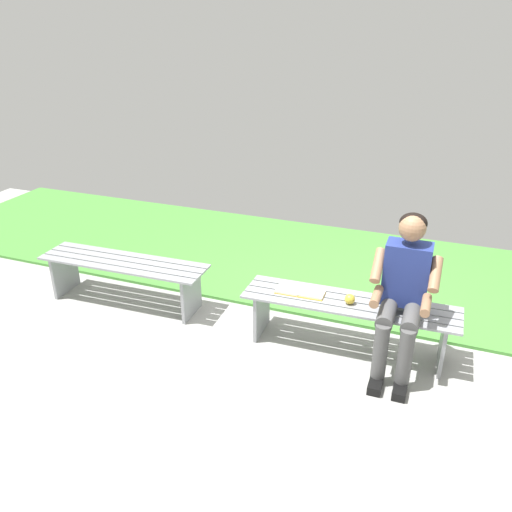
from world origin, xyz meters
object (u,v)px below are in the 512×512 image
(bench_near, at_px, (349,313))
(book_open, at_px, (300,292))
(bench_far, at_px, (124,271))
(person_seated, at_px, (403,290))
(apple, at_px, (350,299))

(bench_near, distance_m, book_open, 0.44)
(bench_far, relative_size, book_open, 3.98)
(bench_far, distance_m, book_open, 1.76)
(person_seated, height_order, apple, person_seated)
(bench_far, xyz_separation_m, person_seated, (-2.58, 0.10, 0.35))
(bench_far, bearing_deg, person_seated, 177.77)
(person_seated, height_order, book_open, person_seated)
(bench_far, relative_size, apple, 19.45)
(bench_near, bearing_deg, person_seated, 166.21)
(bench_far, bearing_deg, bench_near, -180.00)
(bench_near, bearing_deg, bench_far, 0.00)
(apple, bearing_deg, person_seated, 170.66)
(person_seated, xyz_separation_m, apple, (0.40, -0.07, -0.20))
(bench_far, height_order, apple, apple)
(bench_near, bearing_deg, apple, 98.56)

